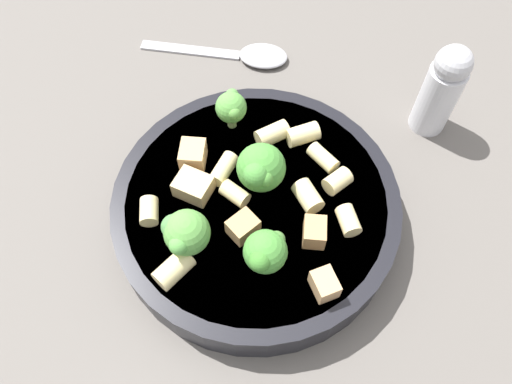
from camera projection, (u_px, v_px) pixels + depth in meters
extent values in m
plane|color=#5B5651|center=(256.00, 219.00, 0.43)|extent=(2.00, 2.00, 0.00)
cylinder|color=black|center=(256.00, 209.00, 0.42)|extent=(0.23, 0.23, 0.04)
cylinder|color=beige|center=(256.00, 200.00, 0.40)|extent=(0.21, 0.21, 0.01)
torus|color=black|center=(256.00, 199.00, 0.40)|extent=(0.23, 0.23, 0.00)
cylinder|color=#84AD60|center=(263.00, 182.00, 0.40)|extent=(0.01, 0.01, 0.01)
sphere|color=#478E38|center=(264.00, 168.00, 0.38)|extent=(0.04, 0.04, 0.04)
sphere|color=#478C39|center=(253.00, 175.00, 0.37)|extent=(0.02, 0.02, 0.02)
sphere|color=#4A8E37|center=(265.00, 177.00, 0.37)|extent=(0.01, 0.01, 0.01)
cylinder|color=#84AD60|center=(190.00, 243.00, 0.37)|extent=(0.01, 0.01, 0.01)
sphere|color=#569942|center=(187.00, 233.00, 0.36)|extent=(0.03, 0.03, 0.03)
sphere|color=#4B9A42|center=(199.00, 236.00, 0.36)|extent=(0.01, 0.01, 0.01)
sphere|color=#539843|center=(179.00, 245.00, 0.35)|extent=(0.01, 0.01, 0.01)
sphere|color=#498342|center=(174.00, 227.00, 0.36)|extent=(0.02, 0.02, 0.02)
cylinder|color=#93B766|center=(232.00, 120.00, 0.43)|extent=(0.01, 0.01, 0.02)
sphere|color=#569942|center=(231.00, 107.00, 0.42)|extent=(0.03, 0.03, 0.03)
sphere|color=#548C43|center=(232.00, 95.00, 0.42)|extent=(0.01, 0.01, 0.01)
sphere|color=#57943E|center=(234.00, 113.00, 0.41)|extent=(0.01, 0.01, 0.01)
cylinder|color=#93B766|center=(265.00, 260.00, 0.37)|extent=(0.01, 0.01, 0.01)
sphere|color=#478E38|center=(265.00, 252.00, 0.35)|extent=(0.03, 0.03, 0.03)
sphere|color=#497C37|center=(276.00, 240.00, 0.36)|extent=(0.01, 0.01, 0.01)
sphere|color=#40832F|center=(260.00, 261.00, 0.34)|extent=(0.02, 0.02, 0.02)
cylinder|color=beige|center=(308.00, 196.00, 0.39)|extent=(0.03, 0.03, 0.02)
cylinder|color=beige|center=(272.00, 134.00, 0.42)|extent=(0.03, 0.03, 0.02)
cylinder|color=beige|center=(323.00, 158.00, 0.41)|extent=(0.03, 0.03, 0.01)
cylinder|color=beige|center=(303.00, 134.00, 0.42)|extent=(0.03, 0.03, 0.02)
cylinder|color=beige|center=(337.00, 181.00, 0.40)|extent=(0.02, 0.03, 0.02)
cylinder|color=beige|center=(174.00, 269.00, 0.36)|extent=(0.03, 0.03, 0.02)
cylinder|color=beige|center=(348.00, 221.00, 0.38)|extent=(0.02, 0.03, 0.01)
cylinder|color=beige|center=(149.00, 211.00, 0.39)|extent=(0.02, 0.03, 0.01)
cylinder|color=beige|center=(235.00, 194.00, 0.40)|extent=(0.03, 0.02, 0.01)
cylinder|color=beige|center=(224.00, 169.00, 0.41)|extent=(0.02, 0.03, 0.01)
cube|color=tan|center=(243.00, 227.00, 0.38)|extent=(0.03, 0.03, 0.02)
cube|color=tan|center=(324.00, 284.00, 0.36)|extent=(0.03, 0.03, 0.02)
cube|color=tan|center=(314.00, 232.00, 0.38)|extent=(0.02, 0.02, 0.02)
cube|color=tan|center=(193.00, 155.00, 0.41)|extent=(0.03, 0.03, 0.02)
cube|color=tan|center=(193.00, 186.00, 0.40)|extent=(0.03, 0.03, 0.02)
cylinder|color=silver|center=(437.00, 99.00, 0.46)|extent=(0.03, 0.03, 0.07)
sphere|color=#B7B7BC|center=(454.00, 64.00, 0.42)|extent=(0.03, 0.03, 0.03)
cube|color=#B2B2B7|center=(190.00, 49.00, 0.53)|extent=(0.11, 0.03, 0.01)
ellipsoid|color=#B2B2B7|center=(263.00, 56.00, 0.52)|extent=(0.06, 0.04, 0.01)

